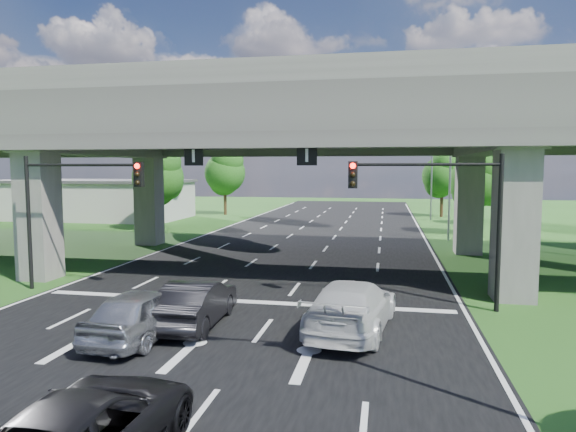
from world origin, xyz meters
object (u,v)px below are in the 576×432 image
(car_white, at_px, (352,306))
(car_silver, at_px, (142,313))
(car_dark, at_px, (196,303))
(signal_right, at_px, (440,202))
(signal_left, at_px, (71,197))
(streetlight_beyond, at_px, (428,165))
(car_trailing, at_px, (85,431))
(streetlight_far, at_px, (445,163))

(car_white, bearing_deg, car_silver, 24.61)
(car_dark, bearing_deg, signal_right, -157.20)
(signal_right, height_order, signal_left, same)
(streetlight_beyond, bearing_deg, car_white, -97.73)
(signal_right, height_order, car_white, signal_right)
(streetlight_beyond, height_order, car_dark, streetlight_beyond)
(signal_right, xyz_separation_m, streetlight_beyond, (2.27, 36.06, 1.66))
(streetlight_beyond, height_order, car_white, streetlight_beyond)
(signal_right, bearing_deg, streetlight_beyond, 86.39)
(car_dark, distance_m, car_trailing, 8.60)
(signal_left, bearing_deg, car_trailing, -55.79)
(car_dark, distance_m, car_white, 5.34)
(streetlight_far, height_order, streetlight_beyond, same)
(car_trailing, bearing_deg, streetlight_far, -104.89)
(streetlight_far, height_order, car_dark, streetlight_far)
(streetlight_far, xyz_separation_m, car_white, (-5.37, -23.53, -4.97))
(car_trailing, bearing_deg, car_silver, -69.46)
(streetlight_far, bearing_deg, signal_left, -131.78)
(signal_right, xyz_separation_m, car_silver, (-9.62, -5.47, -3.34))
(car_dark, bearing_deg, signal_left, -29.97)
(streetlight_far, relative_size, car_silver, 2.07)
(car_silver, distance_m, car_dark, 2.01)
(streetlight_beyond, bearing_deg, car_dark, -104.99)
(signal_right, distance_m, streetlight_far, 20.25)
(streetlight_far, distance_m, car_trailing, 34.18)
(streetlight_far, xyz_separation_m, car_silver, (-11.90, -25.53, -5.00))
(car_silver, distance_m, car_trailing, 7.32)
(streetlight_far, relative_size, streetlight_beyond, 1.00)
(signal_right, height_order, car_trailing, signal_right)
(car_white, bearing_deg, signal_left, -7.88)
(car_trailing, bearing_deg, streetlight_beyond, -99.67)
(streetlight_beyond, distance_m, car_silver, 43.49)
(streetlight_beyond, relative_size, car_white, 1.71)
(signal_right, distance_m, car_silver, 11.56)
(signal_right, relative_size, car_trailing, 1.12)
(signal_left, distance_m, car_dark, 8.86)
(signal_left, bearing_deg, car_dark, -28.12)
(signal_right, bearing_deg, car_trailing, -120.27)
(car_silver, bearing_deg, signal_left, -38.82)
(streetlight_beyond, height_order, car_trailing, streetlight_beyond)
(signal_right, distance_m, signal_left, 15.65)
(streetlight_far, height_order, car_silver, streetlight_far)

